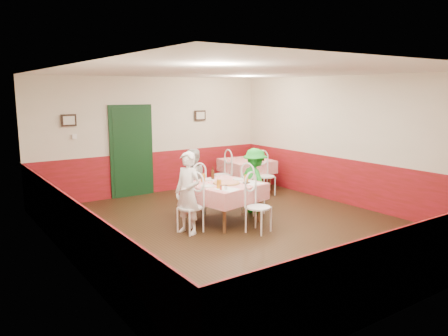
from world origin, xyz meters
TOP-DOWN VIEW (x-y plane):
  - floor at (0.00, 0.00)m, footprint 7.00×7.00m
  - ceiling at (0.00, 0.00)m, footprint 7.00×7.00m
  - back_wall at (0.00, 3.50)m, footprint 6.00×0.10m
  - front_wall at (0.00, -3.50)m, footprint 6.00×0.10m
  - left_wall at (-3.00, 0.00)m, footprint 0.10×7.00m
  - right_wall at (3.00, 0.00)m, footprint 0.10×7.00m
  - wainscot_back at (0.00, 3.48)m, footprint 6.00×0.03m
  - wainscot_front at (0.00, -3.48)m, footprint 6.00×0.03m
  - wainscot_left at (-2.98, 0.00)m, footprint 0.03×7.00m
  - wainscot_right at (2.98, 0.00)m, footprint 0.03×7.00m
  - door at (-0.60, 3.45)m, footprint 0.96×0.06m
  - picture_left at (-2.00, 3.45)m, footprint 0.32×0.03m
  - picture_right at (1.30, 3.45)m, footprint 0.32×0.03m
  - thermostat at (-1.90, 3.45)m, footprint 0.10×0.03m
  - main_table at (-0.03, 0.45)m, footprint 1.43×1.43m
  - second_table at (2.06, 2.46)m, footprint 1.21×1.21m
  - chair_left at (-0.87, 0.29)m, footprint 0.49×0.49m
  - chair_right at (0.80, 0.61)m, footprint 0.48×0.48m
  - chair_far at (-0.19, 1.28)m, footprint 0.48×0.48m
  - chair_near at (0.13, -0.39)m, footprint 0.53×0.53m
  - chair_second_a at (1.31, 2.46)m, footprint 0.45×0.45m
  - chair_second_b at (2.06, 1.71)m, footprint 0.45×0.45m
  - pizza at (-0.01, 0.39)m, footprint 0.56×0.56m
  - plate_left at (-0.44, 0.38)m, footprint 0.29×0.29m
  - plate_right at (0.41, 0.55)m, footprint 0.29×0.29m
  - plate_far at (-0.11, 0.88)m, footprint 0.29×0.29m
  - glass_a at (-0.36, 0.14)m, footprint 0.10×0.10m
  - glass_b at (0.37, 0.29)m, footprint 0.09×0.09m
  - glass_c at (-0.28, 0.80)m, footprint 0.10×0.10m
  - beer_bottle at (-0.02, 0.85)m, footprint 0.07×0.07m
  - shaker_a at (-0.34, -0.03)m, footprint 0.04×0.04m
  - shaker_b at (-0.32, -0.04)m, footprint 0.04×0.04m
  - shaker_c at (-0.41, 0.00)m, footprint 0.04×0.04m
  - menu_left at (-0.28, 0.00)m, footprint 0.41×0.48m
  - menu_right at (0.41, 0.17)m, footprint 0.31×0.41m
  - wallet at (0.30, 0.19)m, footprint 0.13×0.11m
  - diner_left at (-0.92, 0.28)m, footprint 0.50×0.61m
  - diner_far at (-0.20, 1.33)m, footprint 0.74×0.63m
  - diner_right at (0.85, 0.62)m, footprint 0.53×0.88m

SIDE VIEW (x-z plane):
  - floor at x=0.00m, z-range 0.00..0.00m
  - main_table at x=-0.03m, z-range -0.01..0.76m
  - second_table at x=2.06m, z-range -0.01..0.76m
  - chair_left at x=-0.87m, z-range 0.00..0.90m
  - chair_right at x=0.80m, z-range 0.00..0.90m
  - chair_far at x=-0.19m, z-range 0.00..0.90m
  - chair_near at x=0.13m, z-range 0.00..0.90m
  - chair_second_a at x=1.31m, z-range 0.00..0.90m
  - chair_second_b at x=2.06m, z-range 0.00..0.90m
  - wainscot_back at x=0.00m, z-range 0.00..1.00m
  - wainscot_front at x=0.00m, z-range 0.00..1.00m
  - wainscot_left at x=-2.98m, z-range 0.00..1.00m
  - wainscot_right at x=2.98m, z-range 0.00..1.00m
  - diner_far at x=-0.20m, z-range 0.00..1.33m
  - diner_right at x=0.85m, z-range 0.00..1.34m
  - diner_left at x=-0.92m, z-range 0.00..1.45m
  - menu_left at x=-0.28m, z-range 0.76..0.76m
  - menu_right at x=0.41m, z-range 0.76..0.76m
  - plate_left at x=-0.44m, z-range 0.76..0.77m
  - plate_right at x=0.41m, z-range 0.76..0.77m
  - plate_far at x=-0.11m, z-range 0.76..0.77m
  - wallet at x=0.30m, z-range 0.76..0.78m
  - pizza at x=-0.01m, z-range 0.76..0.79m
  - shaker_a at x=-0.34m, z-range 0.76..0.85m
  - shaker_b at x=-0.32m, z-range 0.76..0.85m
  - shaker_c at x=-0.41m, z-range 0.76..0.85m
  - glass_b at x=0.37m, z-range 0.76..0.90m
  - glass_c at x=-0.28m, z-range 0.76..0.91m
  - glass_a at x=-0.36m, z-range 0.76..0.92m
  - beer_bottle at x=-0.02m, z-range 0.76..0.99m
  - door at x=-0.60m, z-range 0.00..2.10m
  - back_wall at x=0.00m, z-range 0.00..2.80m
  - front_wall at x=0.00m, z-range 0.00..2.80m
  - left_wall at x=-3.00m, z-range 0.00..2.80m
  - right_wall at x=3.00m, z-range 0.00..2.80m
  - thermostat at x=-1.90m, z-range 1.45..1.55m
  - picture_left at x=-2.00m, z-range 1.72..1.98m
  - picture_right at x=1.30m, z-range 1.72..1.98m
  - ceiling at x=0.00m, z-range 2.80..2.80m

